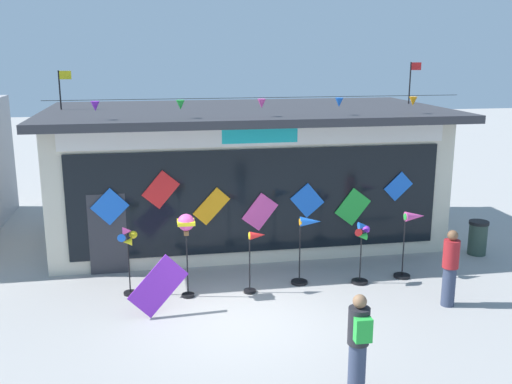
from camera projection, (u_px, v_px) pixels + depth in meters
name	position (u px, v px, depth m)	size (l,w,h in m)	color
ground_plane	(241.00, 318.00, 11.98)	(80.00, 80.00, 0.00)	#9E9B99
kite_shop_building	(244.00, 172.00, 16.87)	(10.76, 5.79, 4.99)	beige
wind_spinner_far_left	(128.00, 248.00, 12.87)	(0.43, 0.30, 1.59)	black
wind_spinner_left	(186.00, 229.00, 12.67)	(0.37, 0.37, 1.90)	black
wind_spinner_center_left	(255.00, 251.00, 13.06)	(0.50, 0.28, 1.43)	black
wind_spinner_center_right	(307.00, 237.00, 13.55)	(0.69, 0.38, 1.61)	black
wind_spinner_right	(362.00, 244.00, 13.55)	(0.43, 0.38, 1.50)	black
wind_spinner_far_right	(411.00, 232.00, 13.92)	(0.67, 0.39, 1.63)	black
person_near_camera	(358.00, 342.00, 9.15)	(0.34, 0.45, 1.68)	#333D56
person_mid_plaza	(450.00, 268.00, 12.40)	(0.34, 0.34, 1.68)	#333D56
trash_bin	(478.00, 238.00, 15.65)	(0.52, 0.52, 0.92)	#2D4238
display_kite_on_ground	(158.00, 286.00, 11.99)	(0.64, 0.03, 1.17)	purple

